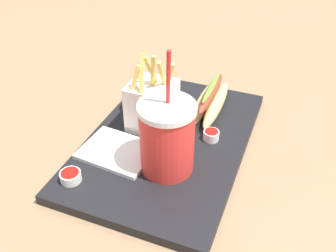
% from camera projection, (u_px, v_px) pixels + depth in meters
% --- Properties ---
extents(ground_plane, '(2.40, 2.40, 0.02)m').
position_uv_depth(ground_plane, '(168.00, 149.00, 0.77)').
color(ground_plane, '#8C6B4C').
extents(food_tray, '(0.45, 0.30, 0.02)m').
position_uv_depth(food_tray, '(168.00, 142.00, 0.76)').
color(food_tray, black).
rests_on(food_tray, ground_plane).
extents(soda_cup, '(0.10, 0.10, 0.23)m').
position_uv_depth(soda_cup, '(167.00, 137.00, 0.65)').
color(soda_cup, red).
rests_on(soda_cup, food_tray).
extents(fries_basket, '(0.08, 0.09, 0.16)m').
position_uv_depth(fries_basket, '(152.00, 105.00, 0.76)').
color(fries_basket, white).
rests_on(fries_basket, food_tray).
extents(hot_dog_1, '(0.19, 0.06, 0.06)m').
position_uv_depth(hot_dog_1, '(210.00, 101.00, 0.82)').
color(hot_dog_1, '#DBB775').
rests_on(hot_dog_1, food_tray).
extents(ketchup_cup_1, '(0.04, 0.04, 0.02)m').
position_uv_depth(ketchup_cup_1, '(71.00, 176.00, 0.65)').
color(ketchup_cup_1, white).
rests_on(ketchup_cup_1, food_tray).
extents(ketchup_cup_2, '(0.03, 0.03, 0.02)m').
position_uv_depth(ketchup_cup_2, '(211.00, 135.00, 0.74)').
color(ketchup_cup_2, white).
rests_on(ketchup_cup_2, food_tray).
extents(ketchup_cup_3, '(0.04, 0.04, 0.02)m').
position_uv_depth(ketchup_cup_3, '(131.00, 103.00, 0.83)').
color(ketchup_cup_3, white).
rests_on(ketchup_cup_3, food_tray).
extents(napkin_stack, '(0.11, 0.14, 0.01)m').
position_uv_depth(napkin_stack, '(117.00, 151.00, 0.72)').
color(napkin_stack, white).
rests_on(napkin_stack, food_tray).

